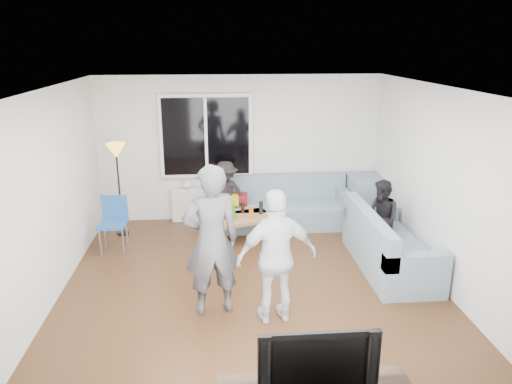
{
  "coord_description": "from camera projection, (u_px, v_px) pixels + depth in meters",
  "views": [
    {
      "loc": [
        -0.45,
        -5.78,
        3.13
      ],
      "look_at": [
        0.1,
        0.6,
        1.15
      ],
      "focal_mm": 34.11,
      "sensor_mm": 36.0,
      "label": 1
    }
  ],
  "objects": [
    {
      "name": "floor",
      "position": [
        252.0,
        289.0,
        6.47
      ],
      "size": [
        5.0,
        5.5,
        0.04
      ],
      "primitive_type": "cube",
      "color": "#56351C",
      "rests_on": "ground"
    },
    {
      "name": "ceiling",
      "position": [
        252.0,
        88.0,
        5.69
      ],
      "size": [
        5.0,
        5.5,
        0.04
      ],
      "primitive_type": "cube",
      "color": "white",
      "rests_on": "ground"
    },
    {
      "name": "wall_back",
      "position": [
        240.0,
        149.0,
        8.72
      ],
      "size": [
        5.0,
        0.04,
        2.6
      ],
      "primitive_type": "cube",
      "color": "silver",
      "rests_on": "ground"
    },
    {
      "name": "wall_front",
      "position": [
        283.0,
        312.0,
        3.44
      ],
      "size": [
        5.0,
        0.04,
        2.6
      ],
      "primitive_type": "cube",
      "color": "silver",
      "rests_on": "ground"
    },
    {
      "name": "wall_left",
      "position": [
        45.0,
        200.0,
        5.88
      ],
      "size": [
        0.04,
        5.5,
        2.6
      ],
      "primitive_type": "cube",
      "color": "silver",
      "rests_on": "ground"
    },
    {
      "name": "wall_right",
      "position": [
        446.0,
        190.0,
        6.29
      ],
      "size": [
        0.04,
        5.5,
        2.6
      ],
      "primitive_type": "cube",
      "color": "silver",
      "rests_on": "ground"
    },
    {
      "name": "window_frame",
      "position": [
        206.0,
        136.0,
        8.52
      ],
      "size": [
        1.62,
        0.06,
        1.47
      ],
      "primitive_type": "cube",
      "color": "white",
      "rests_on": "wall_back"
    },
    {
      "name": "window_glass",
      "position": [
        206.0,
        137.0,
        8.48
      ],
      "size": [
        1.5,
        0.02,
        1.35
      ],
      "primitive_type": "cube",
      "color": "black",
      "rests_on": "window_frame"
    },
    {
      "name": "window_mullion",
      "position": [
        206.0,
        137.0,
        8.47
      ],
      "size": [
        0.05,
        0.03,
        1.35
      ],
      "primitive_type": "cube",
      "color": "white",
      "rests_on": "window_frame"
    },
    {
      "name": "radiator",
      "position": [
        208.0,
        204.0,
        8.85
      ],
      "size": [
        1.3,
        0.12,
        0.62
      ],
      "primitive_type": "cube",
      "color": "silver",
      "rests_on": "floor"
    },
    {
      "name": "potted_plant",
      "position": [
        231.0,
        178.0,
        8.71
      ],
      "size": [
        0.22,
        0.18,
        0.36
      ],
      "primitive_type": "imported",
      "rotation": [
        0.0,
        0.0,
        0.11
      ],
      "color": "#356E2C",
      "rests_on": "radiator"
    },
    {
      "name": "vase",
      "position": [
        187.0,
        184.0,
        8.67
      ],
      "size": [
        0.18,
        0.18,
        0.17
      ],
      "primitive_type": "imported",
      "rotation": [
        0.0,
        0.0,
        -0.06
      ],
      "color": "silver",
      "rests_on": "radiator"
    },
    {
      "name": "sofa_back_section",
      "position": [
        284.0,
        202.0,
        8.56
      ],
      "size": [
        2.3,
        0.85,
        0.85
      ],
      "primitive_type": null,
      "color": "slate",
      "rests_on": "floor"
    },
    {
      "name": "sofa_right_section",
      "position": [
        391.0,
        240.0,
        6.94
      ],
      "size": [
        2.0,
        0.85,
        0.85
      ],
      "primitive_type": null,
      "rotation": [
        0.0,
        0.0,
        1.57
      ],
      "color": "slate",
      "rests_on": "floor"
    },
    {
      "name": "sofa_corner",
      "position": [
        373.0,
        200.0,
        8.69
      ],
      "size": [
        0.85,
        0.85,
        0.85
      ],
      "primitive_type": "cube",
      "color": "slate",
      "rests_on": "floor"
    },
    {
      "name": "cushion_yellow",
      "position": [
        228.0,
        200.0,
        8.44
      ],
      "size": [
        0.38,
        0.33,
        0.14
      ],
      "primitive_type": "cube",
      "rotation": [
        0.0,
        0.0,
        -0.02
      ],
      "color": "gold",
      "rests_on": "sofa_back_section"
    },
    {
      "name": "cushion_red",
      "position": [
        237.0,
        198.0,
        8.53
      ],
      "size": [
        0.38,
        0.32,
        0.13
      ],
      "primitive_type": "cube",
      "rotation": [
        0.0,
        0.0,
        -0.07
      ],
      "color": "maroon",
      "rests_on": "sofa_back_section"
    },
    {
      "name": "coffee_table",
      "position": [
        238.0,
        229.0,
        7.98
      ],
      "size": [
        1.23,
        0.92,
        0.4
      ],
      "primitive_type": "cube",
      "rotation": [
        0.0,
        0.0,
        0.33
      ],
      "color": "#AC8153",
      "rests_on": "floor"
    },
    {
      "name": "pitcher",
      "position": [
        229.0,
        213.0,
        7.84
      ],
      "size": [
        0.17,
        0.17,
        0.17
      ],
      "primitive_type": "cylinder",
      "color": "maroon",
      "rests_on": "coffee_table"
    },
    {
      "name": "side_chair",
      "position": [
        113.0,
        225.0,
        7.48
      ],
      "size": [
        0.43,
        0.43,
        0.86
      ],
      "primitive_type": null,
      "rotation": [
        0.0,
        0.0,
        -0.08
      ],
      "color": "#24579C",
      "rests_on": "floor"
    },
    {
      "name": "floor_lamp",
      "position": [
        119.0,
        190.0,
        8.06
      ],
      "size": [
        0.32,
        0.32,
        1.56
      ],
      "primitive_type": null,
      "color": "yellow",
      "rests_on": "floor"
    },
    {
      "name": "player_left",
      "position": [
        211.0,
        241.0,
        5.65
      ],
      "size": [
        0.75,
        0.57,
        1.84
      ],
      "primitive_type": "imported",
      "rotation": [
        0.0,
        0.0,
        3.34
      ],
      "color": "#4A494E",
      "rests_on": "floor"
    },
    {
      "name": "player_right",
      "position": [
        277.0,
        257.0,
        5.51
      ],
      "size": [
        0.98,
        0.53,
        1.6
      ],
      "primitive_type": "imported",
      "rotation": [
        0.0,
        0.0,
        3.3
      ],
      "color": "silver",
      "rests_on": "floor"
    },
    {
      "name": "spectator_right",
      "position": [
        381.0,
        219.0,
        7.31
      ],
      "size": [
        0.58,
        0.67,
        1.18
      ],
      "primitive_type": "imported",
      "rotation": [
        0.0,
        0.0,
        -1.3
      ],
      "color": "black",
      "rests_on": "floor"
    },
    {
      "name": "spectator_back",
      "position": [
        226.0,
        194.0,
        8.46
      ],
      "size": [
        0.84,
        0.6,
        1.18
      ],
      "primitive_type": "imported",
      "rotation": [
        0.0,
        0.0,
        -0.22
      ],
      "color": "black",
      "rests_on": "floor"
    },
    {
      "name": "television",
      "position": [
        316.0,
        356.0,
        3.9
      ],
      "size": [
        0.97,
        0.13,
        0.56
      ],
      "primitive_type": "imported",
      "color": "black",
      "rests_on": "tv_console"
    },
    {
      "name": "bottle_a",
      "position": [
        219.0,
        209.0,
        7.96
      ],
      "size": [
        0.07,
        0.07,
        0.21
      ],
      "primitive_type": "cylinder",
      "color": "orange",
      "rests_on": "coffee_table"
    },
    {
      "name": "bottle_c",
      "position": [
        243.0,
        207.0,
        8.09
      ],
      "size": [
        0.07,
        0.07,
        0.19
      ],
      "primitive_type": "cylinder",
      "color": "black",
      "rests_on": "coffee_table"
    },
    {
      "name": "bottle_b",
      "position": [
        233.0,
        212.0,
        7.78
      ],
      "size": [
        0.08,
        0.08,
        0.24
      ],
      "primitive_type": "cylinder",
      "color": "#308718",
      "rests_on": "coffee_table"
    },
    {
      "name": "bottle_d",
      "position": [
        251.0,
        212.0,
        7.83
      ],
      "size": [
        0.07,
        0.07,
        0.22
      ],
      "primitive_type": "cylinder",
      "color": "orange",
      "rests_on": "coffee_table"
    },
    {
      "name": "bottle_e",
      "position": [
        261.0,
        208.0,
        8.04
      ],
      "size": [
        0.07,
        0.07,
        0.22
      ],
      "primitive_type": "cylinder",
      "color": "black",
      "rests_on": "coffee_table"
    }
  ]
}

